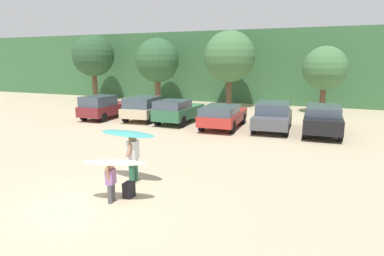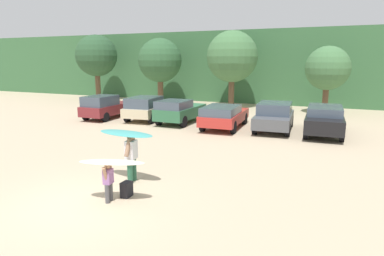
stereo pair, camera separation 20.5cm
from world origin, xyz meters
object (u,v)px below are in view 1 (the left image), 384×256
at_px(parked_car_black, 323,119).
at_px(person_child, 111,181).
at_px(parked_car_red, 223,115).
at_px(surfboard_cream, 114,163).
at_px(backpack_dropped, 129,190).
at_px(parked_car_champagne, 145,108).
at_px(person_adult, 133,155).
at_px(parked_car_dark_gray, 273,116).
at_px(parked_car_maroon, 103,107).
at_px(parked_car_forest_green, 178,111).
at_px(surfboard_teal, 127,134).

height_order(parked_car_black, person_child, parked_car_black).
bearing_deg(parked_car_red, person_child, 178.57).
height_order(surfboard_cream, backpack_dropped, surfboard_cream).
xyz_separation_m(parked_car_champagne, parked_car_red, (5.55, -0.69, -0.07)).
bearing_deg(person_adult, surfboard_cream, 96.04).
bearing_deg(person_adult, parked_car_dark_gray, -114.23).
height_order(parked_car_red, parked_car_dark_gray, parked_car_dark_gray).
relative_size(person_adult, person_child, 1.44).
distance_m(parked_car_red, parked_car_dark_gray, 2.85).
relative_size(parked_car_champagne, parked_car_dark_gray, 1.00).
xyz_separation_m(parked_car_red, person_adult, (0.02, -9.61, 0.15)).
bearing_deg(parked_car_black, person_adult, 150.03).
relative_size(surfboard_cream, backpack_dropped, 4.27).
xyz_separation_m(parked_car_maroon, person_adult, (8.47, -9.66, 0.10)).
bearing_deg(surfboard_cream, person_adult, -92.79).
relative_size(parked_car_dark_gray, backpack_dropped, 9.71).
xyz_separation_m(parked_car_maroon, parked_car_red, (8.45, -0.06, -0.05)).
bearing_deg(backpack_dropped, parked_car_dark_gray, 79.01).
bearing_deg(parked_car_dark_gray, parked_car_red, 98.60).
xyz_separation_m(parked_car_black, person_adult, (-5.40, -10.27, 0.09)).
distance_m(parked_car_dark_gray, surfboard_cream, 12.05).
height_order(parked_car_forest_green, surfboard_cream, parked_car_forest_green).
height_order(parked_car_dark_gray, person_adult, person_adult).
bearing_deg(person_child, parked_car_champagne, -72.89).
height_order(parked_car_dark_gray, parked_car_black, parked_car_dark_gray).
relative_size(parked_car_black, backpack_dropped, 10.76).
relative_size(parked_car_red, surfboard_teal, 2.18).
xyz_separation_m(parked_car_forest_green, person_adult, (3.09, -10.02, 0.11)).
relative_size(person_child, backpack_dropped, 2.50).
distance_m(person_child, surfboard_cream, 0.54).
bearing_deg(parked_car_forest_green, surfboard_teal, -162.81).
xyz_separation_m(parked_car_dark_gray, parked_car_black, (2.64, 0.04, 0.01)).
bearing_deg(parked_car_black, parked_car_red, 94.74).
xyz_separation_m(person_child, surfboard_teal, (-0.44, 1.55, 0.98)).
bearing_deg(parked_car_champagne, backpack_dropped, -157.37).
height_order(parked_car_maroon, parked_car_dark_gray, parked_car_maroon).
relative_size(parked_car_champagne, surfboard_cream, 2.28).
bearing_deg(parked_car_forest_green, parked_car_champagne, 84.70).
bearing_deg(person_child, surfboard_cream, -178.31).
height_order(parked_car_champagne, parked_car_forest_green, parked_car_champagne).
distance_m(parked_car_red, surfboard_cream, 11.21).
height_order(parked_car_forest_green, parked_car_dark_gray, parked_car_dark_gray).
xyz_separation_m(parked_car_champagne, person_child, (5.87, -11.91, -0.20)).
bearing_deg(person_adult, backpack_dropped, 106.97).
bearing_deg(parked_car_maroon, person_adult, -140.10).
xyz_separation_m(person_adult, surfboard_cream, (0.43, -1.59, 0.24)).
relative_size(parked_car_maroon, person_child, 3.66).
xyz_separation_m(parked_car_champagne, surfboard_cream, (6.00, -11.88, 0.33)).
bearing_deg(surfboard_teal, backpack_dropped, 128.19).
distance_m(person_child, surfboard_teal, 1.89).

